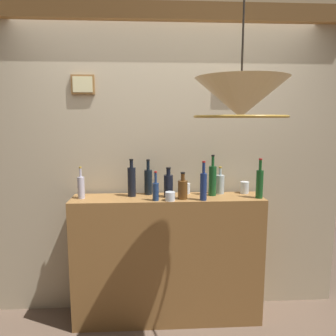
{
  "coord_description": "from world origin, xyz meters",
  "views": [
    {
      "loc": [
        -0.14,
        -1.7,
        1.72
      ],
      "look_at": [
        0.0,
        0.81,
        1.33
      ],
      "focal_mm": 34.29,
      "sensor_mm": 36.0,
      "label": 1
    }
  ],
  "objects_px": {
    "liquor_bottle_sherry": "(183,189)",
    "glass_tumbler_shot": "(245,187)",
    "liquor_bottle_brandy": "(148,181)",
    "liquor_bottle_rye": "(203,185)",
    "pendant_lamp": "(241,99)",
    "liquor_bottle_port": "(220,184)",
    "liquor_bottle_scotch": "(81,187)",
    "liquor_bottle_vodka": "(132,181)",
    "glass_tumbler_highball": "(170,196)",
    "glass_tumbler_rocks": "(186,188)",
    "liquor_bottle_bourbon": "(168,185)",
    "liquor_bottle_gin": "(156,190)",
    "liquor_bottle_vermouth": "(260,183)",
    "liquor_bottle_whiskey": "(213,180)"
  },
  "relations": [
    {
      "from": "liquor_bottle_scotch",
      "to": "liquor_bottle_bourbon",
      "type": "xyz_separation_m",
      "value": [
        0.71,
        0.0,
        0.01
      ]
    },
    {
      "from": "liquor_bottle_vermouth",
      "to": "liquor_bottle_vodka",
      "type": "distance_m",
      "value": 1.04
    },
    {
      "from": "liquor_bottle_port",
      "to": "glass_tumbler_highball",
      "type": "relative_size",
      "value": 3.01
    },
    {
      "from": "liquor_bottle_port",
      "to": "liquor_bottle_vodka",
      "type": "height_order",
      "value": "liquor_bottle_vodka"
    },
    {
      "from": "liquor_bottle_rye",
      "to": "glass_tumbler_rocks",
      "type": "xyz_separation_m",
      "value": [
        -0.11,
        0.24,
        -0.08
      ]
    },
    {
      "from": "liquor_bottle_vermouth",
      "to": "liquor_bottle_rye",
      "type": "bearing_deg",
      "value": -174.23
    },
    {
      "from": "liquor_bottle_scotch",
      "to": "glass_tumbler_shot",
      "type": "distance_m",
      "value": 1.37
    },
    {
      "from": "liquor_bottle_sherry",
      "to": "liquor_bottle_rye",
      "type": "distance_m",
      "value": 0.17
    },
    {
      "from": "liquor_bottle_sherry",
      "to": "liquor_bottle_vodka",
      "type": "distance_m",
      "value": 0.43
    },
    {
      "from": "liquor_bottle_port",
      "to": "liquor_bottle_sherry",
      "type": "xyz_separation_m",
      "value": [
        -0.34,
        -0.17,
        -0.0
      ]
    },
    {
      "from": "liquor_bottle_scotch",
      "to": "liquor_bottle_gin",
      "type": "relative_size",
      "value": 1.11
    },
    {
      "from": "liquor_bottle_whiskey",
      "to": "glass_tumbler_rocks",
      "type": "xyz_separation_m",
      "value": [
        -0.21,
        0.08,
        -0.09
      ]
    },
    {
      "from": "glass_tumbler_highball",
      "to": "liquor_bottle_gin",
      "type": "bearing_deg",
      "value": 174.43
    },
    {
      "from": "liquor_bottle_vermouth",
      "to": "glass_tumbler_highball",
      "type": "bearing_deg",
      "value": -176.42
    },
    {
      "from": "liquor_bottle_brandy",
      "to": "pendant_lamp",
      "type": "bearing_deg",
      "value": -54.01
    },
    {
      "from": "pendant_lamp",
      "to": "liquor_bottle_whiskey",
      "type": "bearing_deg",
      "value": 91.58
    },
    {
      "from": "liquor_bottle_rye",
      "to": "glass_tumbler_highball",
      "type": "xyz_separation_m",
      "value": [
        -0.26,
        0.0,
        -0.09
      ]
    },
    {
      "from": "liquor_bottle_rye",
      "to": "liquor_bottle_brandy",
      "type": "bearing_deg",
      "value": 152.43
    },
    {
      "from": "liquor_bottle_bourbon",
      "to": "glass_tumbler_highball",
      "type": "xyz_separation_m",
      "value": [
        0.01,
        -0.12,
        -0.07
      ]
    },
    {
      "from": "liquor_bottle_port",
      "to": "liquor_bottle_vermouth",
      "type": "distance_m",
      "value": 0.34
    },
    {
      "from": "liquor_bottle_rye",
      "to": "liquor_bottle_gin",
      "type": "relative_size",
      "value": 1.34
    },
    {
      "from": "liquor_bottle_brandy",
      "to": "liquor_bottle_rye",
      "type": "bearing_deg",
      "value": -27.57
    },
    {
      "from": "liquor_bottle_gin",
      "to": "glass_tumbler_rocks",
      "type": "relative_size",
      "value": 2.63
    },
    {
      "from": "liquor_bottle_scotch",
      "to": "liquor_bottle_bourbon",
      "type": "relative_size",
      "value": 1.05
    },
    {
      "from": "liquor_bottle_whiskey",
      "to": "liquor_bottle_vermouth",
      "type": "xyz_separation_m",
      "value": [
        0.36,
        -0.11,
        -0.01
      ]
    },
    {
      "from": "liquor_bottle_whiskey",
      "to": "liquor_bottle_bourbon",
      "type": "distance_m",
      "value": 0.37
    },
    {
      "from": "liquor_bottle_vermouth",
      "to": "glass_tumbler_rocks",
      "type": "bearing_deg",
      "value": 161.6
    },
    {
      "from": "liquor_bottle_whiskey",
      "to": "liquor_bottle_bourbon",
      "type": "xyz_separation_m",
      "value": [
        -0.37,
        -0.04,
        -0.03
      ]
    },
    {
      "from": "liquor_bottle_brandy",
      "to": "pendant_lamp",
      "type": "relative_size",
      "value": 0.45
    },
    {
      "from": "liquor_bottle_vermouth",
      "to": "pendant_lamp",
      "type": "distance_m",
      "value": 0.92
    },
    {
      "from": "liquor_bottle_whiskey",
      "to": "liquor_bottle_vermouth",
      "type": "height_order",
      "value": "liquor_bottle_whiskey"
    },
    {
      "from": "liquor_bottle_scotch",
      "to": "pendant_lamp",
      "type": "xyz_separation_m",
      "value": [
        1.1,
        -0.65,
        0.66
      ]
    },
    {
      "from": "glass_tumbler_rocks",
      "to": "glass_tumbler_highball",
      "type": "xyz_separation_m",
      "value": [
        -0.16,
        -0.24,
        -0.01
      ]
    },
    {
      "from": "liquor_bottle_bourbon",
      "to": "liquor_bottle_vermouth",
      "type": "relative_size",
      "value": 0.76
    },
    {
      "from": "liquor_bottle_gin",
      "to": "glass_tumbler_highball",
      "type": "bearing_deg",
      "value": -5.57
    },
    {
      "from": "liquor_bottle_scotch",
      "to": "liquor_bottle_vodka",
      "type": "relative_size",
      "value": 0.83
    },
    {
      "from": "liquor_bottle_whiskey",
      "to": "pendant_lamp",
      "type": "distance_m",
      "value": 0.93
    },
    {
      "from": "liquor_bottle_whiskey",
      "to": "glass_tumbler_highball",
      "type": "xyz_separation_m",
      "value": [
        -0.36,
        -0.16,
        -0.1
      ]
    },
    {
      "from": "liquor_bottle_rye",
      "to": "liquor_bottle_gin",
      "type": "xyz_separation_m",
      "value": [
        -0.37,
        0.01,
        -0.04
      ]
    },
    {
      "from": "liquor_bottle_bourbon",
      "to": "glass_tumbler_shot",
      "type": "distance_m",
      "value": 0.67
    },
    {
      "from": "liquor_bottle_scotch",
      "to": "pendant_lamp",
      "type": "bearing_deg",
      "value": -30.85
    },
    {
      "from": "liquor_bottle_bourbon",
      "to": "liquor_bottle_vodka",
      "type": "distance_m",
      "value": 0.31
    },
    {
      "from": "liquor_bottle_vodka",
      "to": "glass_tumbler_highball",
      "type": "relative_size",
      "value": 4.0
    },
    {
      "from": "liquor_bottle_bourbon",
      "to": "liquor_bottle_gin",
      "type": "distance_m",
      "value": 0.15
    },
    {
      "from": "liquor_bottle_sherry",
      "to": "glass_tumbler_rocks",
      "type": "height_order",
      "value": "liquor_bottle_sherry"
    },
    {
      "from": "pendant_lamp",
      "to": "liquor_bottle_vodka",
      "type": "bearing_deg",
      "value": 134.45
    },
    {
      "from": "liquor_bottle_rye",
      "to": "pendant_lamp",
      "type": "relative_size",
      "value": 0.47
    },
    {
      "from": "glass_tumbler_highball",
      "to": "pendant_lamp",
      "type": "height_order",
      "value": "pendant_lamp"
    },
    {
      "from": "liquor_bottle_sherry",
      "to": "liquor_bottle_rye",
      "type": "bearing_deg",
      "value": -18.34
    },
    {
      "from": "liquor_bottle_sherry",
      "to": "glass_tumbler_shot",
      "type": "bearing_deg",
      "value": 16.76
    }
  ]
}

